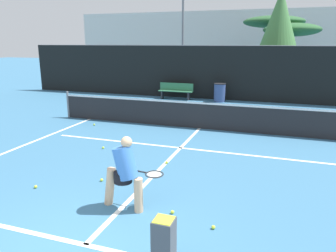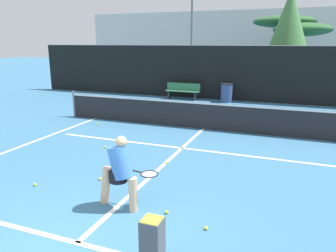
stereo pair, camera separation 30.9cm
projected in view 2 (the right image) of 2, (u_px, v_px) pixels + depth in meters
court_baseline_near at (77, 243)px, 5.04m from camera, size 11.00×0.10×0.01m
court_service_line at (182, 148)px, 9.54m from camera, size 8.25×0.10×0.01m
court_center_mark at (165, 163)px, 8.35m from camera, size 0.10×7.34×0.01m
court_sideline_left at (27, 144)px, 9.93m from camera, size 0.10×8.34×0.01m
net at (204, 115)px, 11.53m from camera, size 11.09×0.09×1.07m
fence_back at (236, 74)px, 16.98m from camera, size 24.00×0.06×2.84m
player_practicing at (120, 170)px, 5.95m from camera, size 1.17×0.58×1.40m
tennis_ball_scattered_0 at (167, 212)px, 5.89m from camera, size 0.07×0.07×0.07m
tennis_ball_scattered_1 at (35, 185)px, 7.03m from camera, size 0.07×0.07×0.07m
tennis_ball_scattered_2 at (105, 147)px, 9.55m from camera, size 0.07×0.07×0.07m
tennis_ball_scattered_3 at (166, 162)px, 8.32m from camera, size 0.07×0.07×0.07m
tennis_ball_scattered_4 at (206, 228)px, 5.38m from camera, size 0.07×0.07×0.07m
tennis_ball_scattered_6 at (99, 124)px, 12.22m from camera, size 0.07×0.07×0.07m
tennis_ball_scattered_7 at (100, 179)px, 7.32m from camera, size 0.07×0.07×0.07m
ball_hopper at (152, 241)px, 4.45m from camera, size 0.28×0.28×0.71m
courtside_bench at (183, 90)px, 17.59m from camera, size 1.87×0.40×0.86m
trash_bin at (227, 93)px, 16.72m from camera, size 0.61×0.61×0.95m
parked_car at (266, 84)px, 19.45m from camera, size 1.83×4.49×1.34m
floodlight_mast at (192, 3)px, 22.80m from camera, size 1.10×0.24×8.93m
tree_west at (290, 19)px, 20.03m from camera, size 2.34×2.34×6.25m
tree_mid at (284, 22)px, 24.31m from camera, size 4.53×4.53×4.92m
tree_east at (302, 30)px, 21.80m from camera, size 3.80×3.80×4.25m
building_far at (266, 43)px, 30.86m from camera, size 36.00×2.40×5.87m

